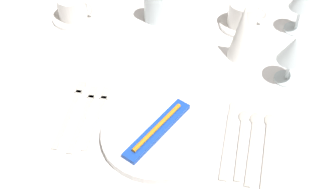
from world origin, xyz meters
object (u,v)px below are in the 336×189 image
at_px(spoon_dessert, 253,138).
at_px(dinner_knife, 228,140).
at_px(coffee_cup_left, 244,13).
at_px(spoon_tea, 268,141).
at_px(drink_tumbler, 154,5).
at_px(coffee_cup_right, 73,7).
at_px(fork_inner, 84,115).
at_px(wine_glass_centre, 293,50).
at_px(spoon_soup, 242,135).
at_px(toothbrush_package, 157,130).
at_px(dinner_plate, 157,134).
at_px(fork_salad, 71,110).
at_px(fork_outer, 98,114).
at_px(napkin_folded, 242,32).

bearing_deg(spoon_dessert, dinner_knife, -162.05).
xyz_separation_m(dinner_knife, coffee_cup_left, (-0.01, 0.44, 0.04)).
relative_size(spoon_tea, coffee_cup_left, 2.00).
bearing_deg(spoon_dessert, spoon_tea, -1.38).
height_order(spoon_tea, drink_tumbler, drink_tumbler).
relative_size(spoon_dessert, coffee_cup_right, 1.96).
bearing_deg(fork_inner, spoon_tea, 1.58).
relative_size(spoon_tea, coffee_cup_right, 2.04).
bearing_deg(wine_glass_centre, spoon_soup, -113.59).
xyz_separation_m(toothbrush_package, spoon_tea, (0.25, 0.04, -0.02)).
relative_size(fork_inner, drink_tumbler, 2.07).
bearing_deg(spoon_dessert, wine_glass_centre, 72.91).
height_order(fork_inner, coffee_cup_left, coffee_cup_left).
xyz_separation_m(dinner_plate, fork_salad, (-0.23, 0.03, -0.01)).
bearing_deg(fork_outer, wine_glass_centre, 26.66).
bearing_deg(spoon_soup, dinner_plate, -167.26).
bearing_deg(drink_tumbler, napkin_folded, -23.50).
xyz_separation_m(dinner_knife, spoon_dessert, (0.06, 0.02, -0.00)).
bearing_deg(wine_glass_centre, fork_inner, -154.02).
bearing_deg(fork_inner, dinner_knife, -0.85).
distance_m(wine_glass_centre, drink_tumbler, 0.44).
distance_m(dinner_plate, fork_inner, 0.19).
xyz_separation_m(fork_inner, coffee_cup_left, (0.34, 0.44, 0.04)).
bearing_deg(wine_glass_centre, drink_tumbler, 155.64).
bearing_deg(coffee_cup_right, fork_inner, -66.75).
relative_size(wine_glass_centre, drink_tumbler, 1.37).
relative_size(fork_salad, dinner_knife, 0.95).
bearing_deg(coffee_cup_right, dinner_plate, -48.53).
height_order(toothbrush_package, coffee_cup_right, coffee_cup_right).
distance_m(fork_inner, spoon_tea, 0.44).
distance_m(spoon_soup, spoon_tea, 0.06).
height_order(spoon_dessert, coffee_cup_right, coffee_cup_right).
bearing_deg(toothbrush_package, dinner_plate, 180.00).
distance_m(fork_inner, napkin_folded, 0.46).
height_order(fork_inner, napkin_folded, napkin_folded).
distance_m(spoon_tea, coffee_cup_right, 0.70).
xyz_separation_m(fork_outer, napkin_folded, (0.32, 0.29, 0.08)).
height_order(dinner_plate, coffee_cup_left, coffee_cup_left).
height_order(dinner_plate, spoon_tea, dinner_plate).
bearing_deg(wine_glass_centre, spoon_dessert, -107.09).
xyz_separation_m(dinner_knife, napkin_folded, (-0.01, 0.30, 0.08)).
xyz_separation_m(spoon_tea, drink_tumbler, (-0.36, 0.40, 0.05)).
xyz_separation_m(coffee_cup_left, napkin_folded, (0.00, -0.14, 0.04)).
distance_m(spoon_soup, napkin_folded, 0.29).
distance_m(toothbrush_package, spoon_soup, 0.20).
distance_m(coffee_cup_left, drink_tumbler, 0.26).
xyz_separation_m(fork_salad, dinner_knife, (0.39, -0.01, 0.00)).
distance_m(fork_outer, spoon_tea, 0.41).
xyz_separation_m(spoon_soup, wine_glass_centre, (0.09, 0.22, 0.10)).
relative_size(spoon_tea, wine_glass_centre, 1.58).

